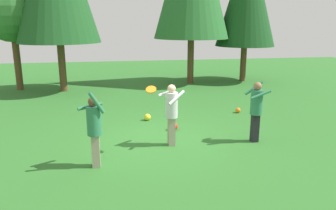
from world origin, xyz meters
name	(u,v)px	position (x,y,z in m)	size (l,w,h in m)	color
ground_plane	(160,140)	(0.00, 0.00, 0.00)	(40.00, 40.00, 0.00)	#2D6B28
person_thrower	(94,126)	(-1.77, -1.52, 1.02)	(0.65, 0.64, 1.89)	gray
person_catcher	(172,110)	(0.25, -0.45, 1.03)	(0.75, 0.72, 1.73)	gray
person_bystander	(256,107)	(2.67, -0.58, 1.04)	(0.61, 0.53, 1.74)	black
frisbee	(151,89)	(-0.35, -0.83, 1.69)	(0.33, 0.31, 0.15)	orange
ball_red	(174,126)	(0.56, 0.80, 0.13)	(0.26, 0.26, 0.26)	red
ball_orange	(238,110)	(3.35, 2.39, 0.10)	(0.20, 0.20, 0.20)	orange
ball_yellow	(147,117)	(-0.16, 2.00, 0.12)	(0.24, 0.24, 0.24)	yellow
tree_far_left	(11,7)	(-5.99, 8.45, 4.03)	(3.35, 3.35, 5.73)	brown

